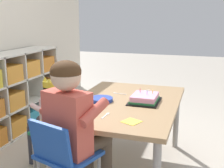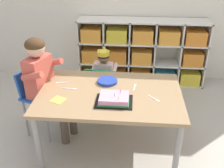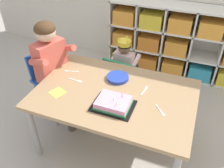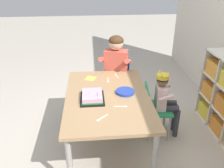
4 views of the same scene
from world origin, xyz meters
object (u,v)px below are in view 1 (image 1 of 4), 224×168
at_px(birthday_cake_on_tray, 145,99).
at_px(fork_scattered_mid_table, 85,119).
at_px(classroom_chair_blue, 59,127).
at_px(child_with_crown, 48,111).
at_px(adult_helper_seated, 75,121).
at_px(paper_plate_stack, 101,99).
at_px(fork_near_cake_tray, 144,91).
at_px(fork_at_table_front_edge, 119,94).
at_px(classroom_chair_adult_side, 63,157).
at_px(activity_table, 125,109).
at_px(fork_by_napkin, 106,115).

xyz_separation_m(birthday_cake_on_tray, fork_scattered_mid_table, (-0.56, 0.31, -0.03)).
distance_m(classroom_chair_blue, fork_scattered_mid_table, 0.61).
bearing_deg(child_with_crown, fork_scattered_mid_table, 61.31).
bearing_deg(adult_helper_seated, fork_scattered_mid_table, -73.20).
bearing_deg(paper_plate_stack, fork_near_cake_tray, -31.64).
bearing_deg(fork_scattered_mid_table, classroom_chair_blue, 35.50).
bearing_deg(fork_at_table_front_edge, child_with_crown, -139.50).
bearing_deg(fork_scattered_mid_table, fork_at_table_front_edge, -15.91).
bearing_deg(child_with_crown, classroom_chair_adult_side, 43.56).
bearing_deg(classroom_chair_blue, child_with_crown, -89.37).
bearing_deg(fork_near_cake_tray, classroom_chair_adult_side, 36.48).
xyz_separation_m(activity_table, fork_scattered_mid_table, (-0.51, 0.15, 0.07)).
xyz_separation_m(activity_table, fork_at_table_front_edge, (0.23, 0.12, 0.07)).
distance_m(birthday_cake_on_tray, fork_by_napkin, 0.48).
relative_size(child_with_crown, fork_at_table_front_edge, 6.19).
bearing_deg(classroom_chair_adult_side, fork_at_table_front_edge, -76.45).
bearing_deg(adult_helper_seated, fork_by_napkin, -94.49).
distance_m(classroom_chair_blue, adult_helper_seated, 0.74).
distance_m(birthday_cake_on_tray, paper_plate_stack, 0.37).
xyz_separation_m(activity_table, classroom_chair_blue, (-0.14, 0.57, -0.18)).
bearing_deg(fork_scattered_mid_table, fork_by_napkin, -57.67).
xyz_separation_m(adult_helper_seated, fork_scattered_mid_table, (0.17, -0.00, -0.05)).
height_order(child_with_crown, fork_at_table_front_edge, child_with_crown).
relative_size(activity_table, classroom_chair_adult_side, 1.83).
height_order(classroom_chair_blue, fork_near_cake_tray, fork_near_cake_tray).
relative_size(classroom_chair_adult_side, adult_helper_seated, 0.67).
distance_m(adult_helper_seated, birthday_cake_on_tray, 0.79).
bearing_deg(child_with_crown, paper_plate_stack, 106.51).
height_order(birthday_cake_on_tray, fork_near_cake_tray, birthday_cake_on_tray).
relative_size(classroom_chair_blue, birthday_cake_on_tray, 1.95).
bearing_deg(classroom_chair_adult_side, child_with_crown, -36.02).
relative_size(activity_table, fork_scattered_mid_table, 9.84).
xyz_separation_m(activity_table, fork_near_cake_tray, (0.41, -0.08, 0.07)).
bearing_deg(fork_scattered_mid_table, adult_helper_seated, 165.98).
height_order(paper_plate_stack, fork_near_cake_tray, paper_plate_stack).
relative_size(birthday_cake_on_tray, fork_near_cake_tray, 2.86).
xyz_separation_m(paper_plate_stack, fork_by_napkin, (-0.34, -0.16, -0.01)).
bearing_deg(child_with_crown, classroom_chair_blue, 90.63).
distance_m(activity_table, fork_scattered_mid_table, 0.53).
relative_size(activity_table, fork_by_napkin, 9.85).
xyz_separation_m(fork_scattered_mid_table, fork_by_napkin, (0.12, -0.11, 0.00)).
height_order(child_with_crown, classroom_chair_adult_side, child_with_crown).
height_order(adult_helper_seated, fork_near_cake_tray, adult_helper_seated).
xyz_separation_m(child_with_crown, birthday_cake_on_tray, (0.18, -0.84, 0.14)).
relative_size(activity_table, adult_helper_seated, 1.23).
bearing_deg(paper_plate_stack, adult_helper_seated, -175.79).
height_order(classroom_chair_adult_side, fork_at_table_front_edge, classroom_chair_adult_side).
xyz_separation_m(fork_at_table_front_edge, fork_scattered_mid_table, (-0.73, 0.03, 0.00)).
relative_size(paper_plate_stack, fork_scattered_mid_table, 1.47).
bearing_deg(classroom_chair_blue, fork_at_table_front_edge, 136.11).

